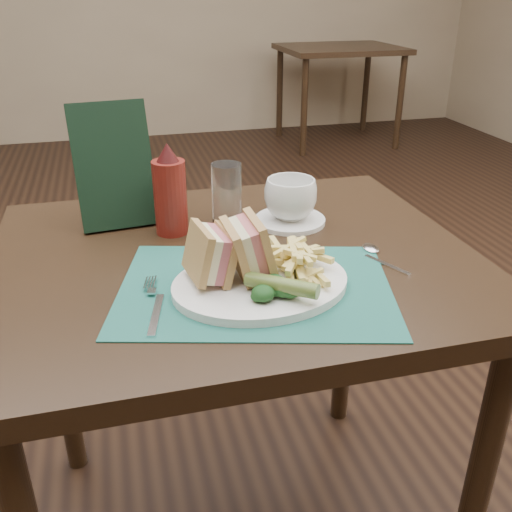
{
  "coord_description": "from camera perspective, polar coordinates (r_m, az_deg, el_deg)",
  "views": [
    {
      "loc": [
        -0.21,
        -1.45,
        1.22
      ],
      "look_at": [
        0.01,
        -0.62,
        0.8
      ],
      "focal_mm": 40.0,
      "sensor_mm": 36.0,
      "label": 1
    }
  ],
  "objects": [
    {
      "name": "sandwich_half_a",
      "position": [
        0.93,
        -5.81,
        0.04
      ],
      "size": [
        0.09,
        0.1,
        0.1
      ],
      "primitive_type": null,
      "rotation": [
        0.0,
        0.24,
        0.14
      ],
      "color": "tan",
      "rests_on": "plate"
    },
    {
      "name": "fork",
      "position": [
        0.92,
        -10.17,
        -4.6
      ],
      "size": [
        0.07,
        0.17,
        0.01
      ],
      "primitive_type": null,
      "rotation": [
        0.0,
        0.0,
        -0.22
      ],
      "color": "silver",
      "rests_on": "placemat"
    },
    {
      "name": "pickle_spear",
      "position": [
        0.89,
        2.58,
        -2.92
      ],
      "size": [
        0.11,
        0.1,
        0.03
      ],
      "primitive_type": "cylinder",
      "rotation": [
        1.54,
        0.0,
        0.88
      ],
      "color": "#4C6225",
      "rests_on": "plate"
    },
    {
      "name": "placemat",
      "position": [
        0.96,
        -0.07,
        -3.18
      ],
      "size": [
        0.52,
        0.43,
        0.0
      ],
      "primitive_type": "cube",
      "rotation": [
        0.0,
        0.0,
        -0.26
      ],
      "color": "#1C5B50",
      "rests_on": "table_main"
    },
    {
      "name": "saucer",
      "position": [
        1.22,
        3.41,
        3.58
      ],
      "size": [
        0.18,
        0.18,
        0.01
      ],
      "primitive_type": "cylinder",
      "rotation": [
        0.0,
        0.0,
        0.24
      ],
      "color": "white",
      "rests_on": "table_main"
    },
    {
      "name": "drinking_glass",
      "position": [
        1.19,
        -2.95,
        6.19
      ],
      "size": [
        0.08,
        0.08,
        0.13
      ],
      "primitive_type": "cylinder",
      "rotation": [
        0.0,
        0.0,
        -0.32
      ],
      "color": "white",
      "rests_on": "table_main"
    },
    {
      "name": "fries_pile",
      "position": [
        0.97,
        4.22,
        0.12
      ],
      "size": [
        0.18,
        0.2,
        0.06
      ],
      "primitive_type": null,
      "color": "#DFCC6F",
      "rests_on": "plate"
    },
    {
      "name": "spoon",
      "position": [
        1.08,
        12.39,
        -0.15
      ],
      "size": [
        0.09,
        0.15,
        0.01
      ],
      "primitive_type": null,
      "rotation": [
        0.0,
        0.0,
        0.43
      ],
      "color": "silver",
      "rests_on": "table_main"
    },
    {
      "name": "wall_back",
      "position": [
        5.11,
        -12.11,
        11.6
      ],
      "size": [
        6.0,
        0.0,
        6.0
      ],
      "primitive_type": "plane",
      "rotation": [
        1.57,
        0.0,
        0.0
      ],
      "color": "tan",
      "rests_on": "ground"
    },
    {
      "name": "coffee_cup",
      "position": [
        1.2,
        3.47,
        5.72
      ],
      "size": [
        0.15,
        0.15,
        0.09
      ],
      "primitive_type": "imported",
      "rotation": [
        0.0,
        0.0,
        1.01
      ],
      "color": "white",
      "rests_on": "saucer"
    },
    {
      "name": "floor",
      "position": [
        1.91,
        -5.18,
        -13.84
      ],
      "size": [
        7.0,
        7.0,
        0.0
      ],
      "primitive_type": "plane",
      "color": "black",
      "rests_on": "ground"
    },
    {
      "name": "table_bg_right",
      "position": [
        4.8,
        8.15,
        15.6
      ],
      "size": [
        0.9,
        0.75,
        0.75
      ],
      "primitive_type": null,
      "color": "black",
      "rests_on": "ground"
    },
    {
      "name": "ketchup_bottle",
      "position": [
        1.15,
        -8.62,
        6.63
      ],
      "size": [
        0.07,
        0.07,
        0.19
      ],
      "primitive_type": null,
      "rotation": [
        0.0,
        0.0,
        -0.01
      ],
      "color": "maroon",
      "rests_on": "table_main"
    },
    {
      "name": "sandwich_half_b",
      "position": [
        0.94,
        -1.98,
        0.74
      ],
      "size": [
        0.08,
        0.1,
        0.1
      ],
      "primitive_type": null,
      "rotation": [
        0.0,
        -0.24,
        0.02
      ],
      "color": "tan",
      "rests_on": "plate"
    },
    {
      "name": "check_presenter",
      "position": [
        1.21,
        -14.04,
        8.74
      ],
      "size": [
        0.17,
        0.11,
        0.25
      ],
      "primitive_type": "cube",
      "rotation": [
        -0.31,
        0.0,
        0.11
      ],
      "color": "black",
      "rests_on": "table_main"
    },
    {
      "name": "plate",
      "position": [
        0.95,
        0.45,
        -2.79
      ],
      "size": [
        0.33,
        0.27,
        0.01
      ],
      "primitive_type": null,
      "rotation": [
        0.0,
        0.0,
        0.12
      ],
      "color": "white",
      "rests_on": "placemat"
    },
    {
      "name": "table_main",
      "position": [
        1.29,
        -1.9,
        -14.89
      ],
      "size": [
        0.9,
        0.75,
        0.75
      ],
      "primitive_type": null,
      "color": "black",
      "rests_on": "ground"
    },
    {
      "name": "kale_garnish",
      "position": [
        0.9,
        1.57,
        -3.02
      ],
      "size": [
        0.11,
        0.08,
        0.03
      ],
      "primitive_type": null,
      "color": "#123415",
      "rests_on": "plate"
    }
  ]
}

